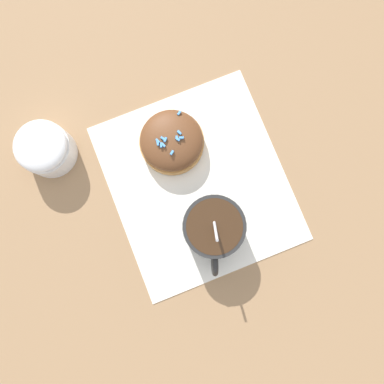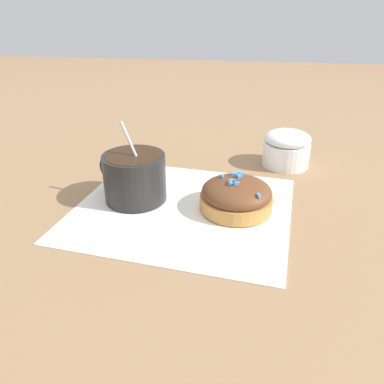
% 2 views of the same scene
% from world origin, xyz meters
% --- Properties ---
extents(ground_plane, '(3.00, 3.00, 0.00)m').
position_xyz_m(ground_plane, '(0.00, 0.00, 0.00)').
color(ground_plane, '#93704C').
extents(paper_napkin, '(0.33, 0.30, 0.00)m').
position_xyz_m(paper_napkin, '(0.00, 0.00, 0.00)').
color(paper_napkin, white).
rests_on(paper_napkin, ground_plane).
extents(coffee_cup, '(0.11, 0.09, 0.12)m').
position_xyz_m(coffee_cup, '(0.07, -0.01, 0.04)').
color(coffee_cup, black).
rests_on(coffee_cup, paper_napkin).
extents(frosted_pastry, '(0.10, 0.10, 0.05)m').
position_xyz_m(frosted_pastry, '(-0.07, -0.01, 0.02)').
color(frosted_pastry, '#C18442').
rests_on(frosted_pastry, paper_napkin).
extents(sugar_bowl, '(0.08, 0.08, 0.07)m').
position_xyz_m(sugar_bowl, '(-0.15, -0.19, 0.03)').
color(sugar_bowl, white).
rests_on(sugar_bowl, ground_plane).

